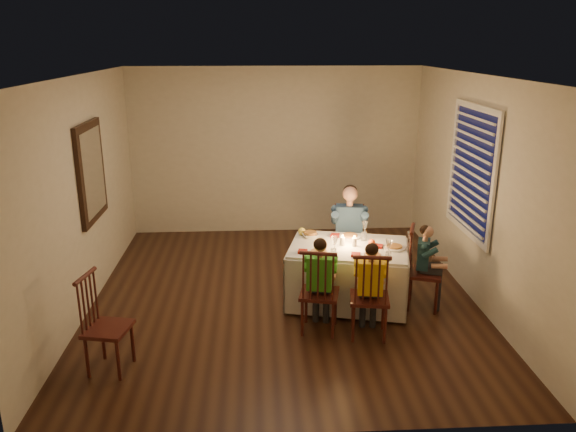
{
  "coord_description": "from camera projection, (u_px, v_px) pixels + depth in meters",
  "views": [
    {
      "loc": [
        -0.31,
        -6.18,
        2.95
      ],
      "look_at": [
        0.06,
        0.15,
        0.97
      ],
      "focal_mm": 35.0,
      "sensor_mm": 36.0,
      "label": 1
    }
  ],
  "objects": [
    {
      "name": "child_teal",
      "position": [
        422.0,
        307.0,
        6.52
      ],
      "size": [
        0.37,
        0.39,
        0.99
      ],
      "primitive_type": null,
      "rotation": [
        0.0,
        0.0,
        1.24
      ],
      "color": "#193740",
      "rests_on": "ground"
    },
    {
      "name": "orange_fruit",
      "position": [
        372.0,
        242.0,
        6.43
      ],
      "size": [
        0.08,
        0.08,
        0.08
      ],
      "primitive_type": "sphere",
      "color": "#FF5C15",
      "rests_on": "dining_table"
    },
    {
      "name": "serving_bowl",
      "position": [
        310.0,
        235.0,
        6.72
      ],
      "size": [
        0.21,
        0.21,
        0.05
      ],
      "primitive_type": "imported",
      "rotation": [
        0.0,
        0.0,
        0.08
      ],
      "color": "white",
      "rests_on": "dining_table"
    },
    {
      "name": "chair_adult",
      "position": [
        347.0,
        278.0,
        7.32
      ],
      "size": [
        0.44,
        0.42,
        0.96
      ],
      "primitive_type": null,
      "rotation": [
        0.0,
        0.0,
        -0.13
      ],
      "color": "#38130F",
      "rests_on": "ground"
    },
    {
      "name": "chair_near_right",
      "position": [
        368.0,
        335.0,
        5.89
      ],
      "size": [
        0.45,
        0.43,
        0.96
      ],
      "primitive_type": null,
      "rotation": [
        0.0,
        0.0,
        2.98
      ],
      "color": "#38130F",
      "rests_on": "ground"
    },
    {
      "name": "adult",
      "position": [
        347.0,
        278.0,
        7.32
      ],
      "size": [
        0.5,
        0.47,
        1.24
      ],
      "primitive_type": null,
      "rotation": [
        0.0,
        0.0,
        -0.13
      ],
      "color": "navy",
      "rests_on": "ground"
    },
    {
      "name": "window_blinds",
      "position": [
        471.0,
        171.0,
        6.56
      ],
      "size": [
        0.07,
        1.34,
        1.54
      ],
      "color": "#0D1035",
      "rests_on": "wall_right"
    },
    {
      "name": "child_yellow",
      "position": [
        368.0,
        335.0,
        5.89
      ],
      "size": [
        0.38,
        0.36,
        1.04
      ],
      "primitive_type": null,
      "rotation": [
        0.0,
        0.0,
        2.98
      ],
      "color": "yellow",
      "rests_on": "ground"
    },
    {
      "name": "setting_teal",
      "position": [
        394.0,
        248.0,
        6.36
      ],
      "size": [
        0.31,
        0.31,
        0.02
      ],
      "primitive_type": "cylinder",
      "rotation": [
        0.0,
        0.0,
        -0.23
      ],
      "color": "white",
      "rests_on": "dining_table"
    },
    {
      "name": "ground",
      "position": [
        284.0,
        296.0,
        6.79
      ],
      "size": [
        5.0,
        5.0,
        0.0
      ],
      "primitive_type": "plane",
      "color": "black",
      "rests_on": "ground"
    },
    {
      "name": "wall_left",
      "position": [
        83.0,
        196.0,
        6.28
      ],
      "size": [
        0.02,
        5.0,
        2.6
      ],
      "primitive_type": "cube",
      "color": "beige",
      "rests_on": "ground"
    },
    {
      "name": "ceiling",
      "position": [
        283.0,
        75.0,
        6.02
      ],
      "size": [
        5.0,
        5.0,
        0.0
      ],
      "primitive_type": "plane",
      "color": "white",
      "rests_on": "wall_back"
    },
    {
      "name": "dining_table",
      "position": [
        348.0,
        262.0,
        6.5
      ],
      "size": [
        1.54,
        1.27,
        0.67
      ],
      "rotation": [
        0.0,
        0.0,
        -0.23
      ],
      "color": "silver",
      "rests_on": "ground"
    },
    {
      "name": "squash",
      "position": [
        302.0,
        231.0,
        6.79
      ],
      "size": [
        0.09,
        0.09,
        0.09
      ],
      "primitive_type": "sphere",
      "color": "#FFE243",
      "rests_on": "dining_table"
    },
    {
      "name": "wall_mirror",
      "position": [
        91.0,
        172.0,
        6.5
      ],
      "size": [
        0.06,
        0.95,
        1.15
      ],
      "color": "black",
      "rests_on": "wall_left"
    },
    {
      "name": "wall_right",
      "position": [
        476.0,
        190.0,
        6.53
      ],
      "size": [
        0.02,
        5.0,
        2.6
      ],
      "primitive_type": "cube",
      "color": "beige",
      "rests_on": "ground"
    },
    {
      "name": "candle_right",
      "position": [
        354.0,
        242.0,
        6.42
      ],
      "size": [
        0.06,
        0.06,
        0.1
      ],
      "primitive_type": "cylinder",
      "color": "white",
      "rests_on": "dining_table"
    },
    {
      "name": "setting_yellow",
      "position": [
        372.0,
        256.0,
        6.11
      ],
      "size": [
        0.31,
        0.31,
        0.02
      ],
      "primitive_type": "cylinder",
      "rotation": [
        0.0,
        0.0,
        -0.23
      ],
      "color": "white",
      "rests_on": "dining_table"
    },
    {
      "name": "chair_end",
      "position": [
        422.0,
        307.0,
        6.52
      ],
      "size": [
        0.48,
        0.49,
        0.96
      ],
      "primitive_type": null,
      "rotation": [
        0.0,
        0.0,
        1.24
      ],
      "color": "#38130F",
      "rests_on": "ground"
    },
    {
      "name": "setting_green",
      "position": [
        319.0,
        253.0,
        6.2
      ],
      "size": [
        0.31,
        0.31,
        0.02
      ],
      "primitive_type": "cylinder",
      "rotation": [
        0.0,
        0.0,
        -0.23
      ],
      "color": "white",
      "rests_on": "dining_table"
    },
    {
      "name": "candle_left",
      "position": [
        342.0,
        241.0,
        6.44
      ],
      "size": [
        0.06,
        0.06,
        0.1
      ],
      "primitive_type": "cylinder",
      "color": "white",
      "rests_on": "dining_table"
    },
    {
      "name": "setting_adult",
      "position": [
        350.0,
        237.0,
        6.72
      ],
      "size": [
        0.31,
        0.31,
        0.02
      ],
      "primitive_type": "cylinder",
      "rotation": [
        0.0,
        0.0,
        -0.23
      ],
      "color": "white",
      "rests_on": "dining_table"
    },
    {
      "name": "chair_extra",
      "position": [
        112.0,
        369.0,
        5.28
      ],
      "size": [
        0.45,
        0.46,
        0.96
      ],
      "primitive_type": null,
      "rotation": [
        0.0,
        0.0,
        1.36
      ],
      "color": "#38130F",
      "rests_on": "ground"
    },
    {
      "name": "child_green",
      "position": [
        319.0,
        330.0,
        5.99
      ],
      "size": [
        0.4,
        0.38,
        1.05
      ],
      "primitive_type": null,
      "rotation": [
        0.0,
        0.0,
        2.92
      ],
      "color": "green",
      "rests_on": "ground"
    },
    {
      "name": "chair_near_left",
      "position": [
        319.0,
        330.0,
        5.99
      ],
      "size": [
        0.47,
        0.45,
        0.96
      ],
      "primitive_type": null,
      "rotation": [
        0.0,
        0.0,
        2.92
      ],
      "color": "#38130F",
      "rests_on": "ground"
    },
    {
      "name": "wall_back",
      "position": [
        275.0,
        151.0,
        8.78
      ],
      "size": [
        4.5,
        0.02,
        2.6
      ],
      "primitive_type": "cube",
      "color": "beige",
      "rests_on": "ground"
    }
  ]
}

